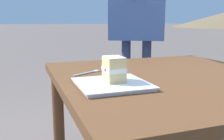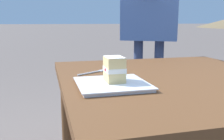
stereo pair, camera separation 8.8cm
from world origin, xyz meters
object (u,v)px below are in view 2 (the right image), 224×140
object	(u,v)px
dessert_fork	(93,72)
diner_person	(150,7)
patio_table	(175,96)
dessert_plate	(112,84)
cake_slice	(114,69)

from	to	relation	value
dessert_fork	diner_person	distance (m)	1.00
patio_table	dessert_plate	distance (m)	0.37
patio_table	dessert_fork	xyz separation A→B (m)	(0.17, 0.36, 0.10)
dessert_fork	diner_person	xyz separation A→B (m)	(0.72, -0.59, 0.36)
patio_table	diner_person	bearing A→B (deg)	-14.47
patio_table	dessert_fork	size ratio (longest dim) A/B	7.44
cake_slice	dessert_fork	bearing A→B (deg)	8.07
patio_table	diner_person	world-z (taller)	diner_person
diner_person	dessert_fork	bearing A→B (deg)	140.57
diner_person	patio_table	bearing A→B (deg)	165.53
dessert_plate	diner_person	world-z (taller)	diner_person
patio_table	diner_person	size ratio (longest dim) A/B	0.71
dessert_plate	cake_slice	size ratio (longest dim) A/B	2.76
cake_slice	dessert_fork	xyz separation A→B (m)	(0.27, 0.04, -0.06)
patio_table	dessert_plate	xyz separation A→B (m)	(-0.11, 0.34, 0.10)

